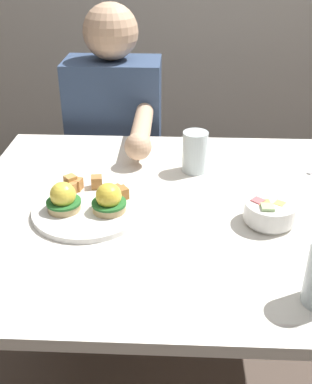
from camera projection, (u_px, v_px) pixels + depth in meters
The scene contains 5 objects.
dining_table at pixel (198, 241), 1.23m from camera, with size 1.20×0.90×0.74m.
eggs_benedict_plate at pixel (87, 204), 1.14m from camera, with size 0.27×0.27×0.09m.
fruit_bowl at pixel (269, 212), 1.10m from camera, with size 0.12×0.12×0.06m.
water_glass_far at pixel (195, 155), 1.33m from camera, with size 0.07×0.07×0.12m.
diner_person at pixel (116, 142), 1.75m from camera, with size 0.34×0.54×1.14m.
Camera 1 is at (-0.07, -1.01, 1.35)m, focal length 43.88 mm.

